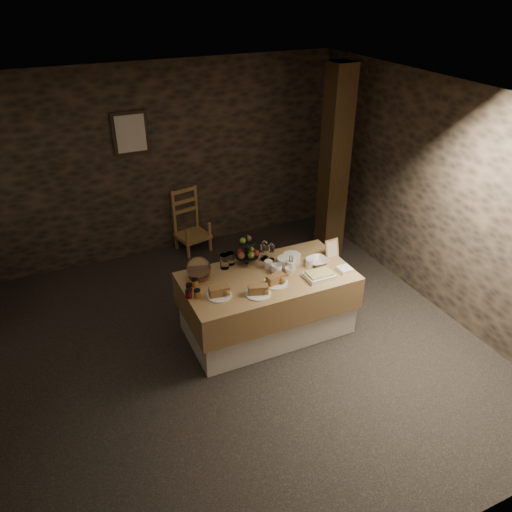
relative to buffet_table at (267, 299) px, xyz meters
name	(u,v)px	position (x,y,z in m)	size (l,w,h in m)	color
ground_plane	(216,355)	(-0.68, -0.16, -0.42)	(5.50, 5.00, 0.01)	black
room_shell	(209,223)	(-0.68, -0.16, 1.15)	(5.52, 5.02, 2.60)	black
buffet_table	(267,299)	(0.00, 0.00, 0.00)	(1.82, 0.97, 0.72)	white
chair	(191,223)	(-0.17, 2.18, -0.02)	(0.50, 0.48, 0.70)	olive
timber_column	(334,165)	(1.60, 1.29, 0.88)	(0.30, 0.30, 2.60)	black
framed_picture	(131,133)	(-0.83, 2.31, 1.33)	(0.45, 0.04, 0.55)	black
plate_stack_a	(286,262)	(0.27, 0.10, 0.36)	(0.19, 0.19, 0.10)	white
plate_stack_b	(292,258)	(0.38, 0.16, 0.35)	(0.20, 0.20, 0.09)	white
cutlery_holder	(291,266)	(0.27, -0.01, 0.37)	(0.10, 0.10, 0.12)	white
cup_a	(276,269)	(0.11, 0.02, 0.36)	(0.12, 0.12, 0.10)	white
cup_b	(289,271)	(0.21, -0.08, 0.35)	(0.09, 0.09, 0.09)	white
mug_c	(268,265)	(0.07, 0.13, 0.35)	(0.09, 0.09, 0.10)	white
mug_d	(309,263)	(0.49, -0.03, 0.35)	(0.08, 0.08, 0.09)	white
bowl	(317,261)	(0.61, 0.00, 0.33)	(0.23, 0.23, 0.06)	white
cake_dome	(199,270)	(-0.68, 0.26, 0.41)	(0.26, 0.26, 0.26)	olive
fruit_stand	(247,252)	(-0.09, 0.32, 0.45)	(0.27, 0.27, 0.38)	black
bread_platter_left	(219,293)	(-0.61, -0.14, 0.35)	(0.26, 0.26, 0.11)	white
bread_platter_center	(258,291)	(-0.24, -0.28, 0.35)	(0.26, 0.26, 0.11)	white
bread_platter_right	(276,280)	(0.01, -0.17, 0.35)	(0.26, 0.26, 0.11)	white
jam_jars	(192,290)	(-0.83, 0.02, 0.34)	(0.18, 0.26, 0.07)	#600A10
tart_dish	(319,275)	(0.47, -0.27, 0.34)	(0.30, 0.22, 0.07)	white
square_dish	(345,269)	(0.79, -0.27, 0.33)	(0.14, 0.14, 0.04)	white
menu_frame	(332,249)	(0.85, 0.08, 0.40)	(0.17, 0.02, 0.22)	olive
storage_jar_a	(224,261)	(-0.36, 0.34, 0.39)	(0.10, 0.10, 0.16)	white
storage_jar_b	(230,259)	(-0.27, 0.39, 0.38)	(0.09, 0.09, 0.14)	white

